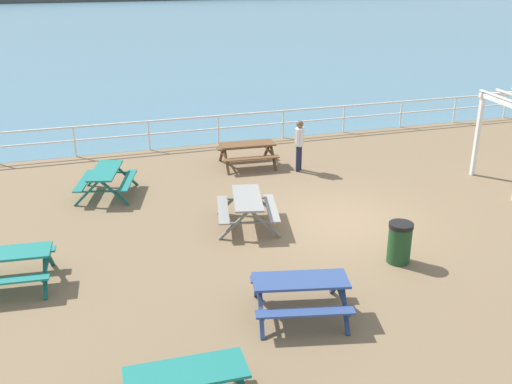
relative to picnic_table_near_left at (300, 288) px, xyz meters
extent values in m
cube|color=#846B4C|center=(2.60, 3.72, -0.68)|extent=(30.00, 24.00, 0.20)
cube|color=teal|center=(2.60, 56.47, -0.58)|extent=(142.00, 90.00, 0.01)
cube|color=#4C4C47|center=(2.60, 99.47, -0.58)|extent=(142.00, 6.00, 1.80)
cube|color=white|center=(2.60, 11.47, 0.47)|extent=(23.00, 0.06, 0.06)
cube|color=white|center=(2.60, 11.47, -0.01)|extent=(23.00, 0.05, 0.05)
cylinder|color=white|center=(-3.79, 11.47, -0.06)|extent=(0.07, 0.07, 1.05)
cylinder|color=white|center=(-1.23, 11.47, -0.06)|extent=(0.07, 0.07, 1.05)
cylinder|color=white|center=(1.32, 11.47, -0.06)|extent=(0.07, 0.07, 1.05)
cylinder|color=white|center=(3.88, 11.47, -0.06)|extent=(0.07, 0.07, 1.05)
cylinder|color=white|center=(6.44, 11.47, -0.06)|extent=(0.07, 0.07, 1.05)
cylinder|color=white|center=(8.99, 11.47, -0.06)|extent=(0.07, 0.07, 1.05)
cylinder|color=white|center=(11.55, 11.47, -0.06)|extent=(0.07, 0.07, 1.05)
cylinder|color=white|center=(14.10, 11.47, -0.06)|extent=(0.07, 0.07, 1.05)
cube|color=#334C84|center=(0.00, 0.00, 0.17)|extent=(1.91, 1.09, 0.05)
cube|color=#334C84|center=(0.14, 0.60, -0.13)|extent=(1.81, 0.66, 0.04)
cube|color=#334C84|center=(-0.14, -0.60, -0.13)|extent=(1.81, 0.66, 0.04)
cube|color=navy|center=(0.84, 0.19, -0.21)|extent=(0.26, 0.79, 0.79)
cube|color=navy|center=(0.68, -0.54, -0.21)|extent=(0.26, 0.79, 0.79)
cube|color=navy|center=(0.76, -0.18, -0.16)|extent=(0.40, 1.47, 0.04)
cube|color=navy|center=(-0.68, 0.54, -0.21)|extent=(0.26, 0.79, 0.79)
cube|color=navy|center=(-0.84, -0.19, -0.21)|extent=(0.26, 0.79, 0.79)
cube|color=navy|center=(-0.76, 0.18, -0.16)|extent=(0.40, 1.47, 0.04)
cube|color=#1E7A70|center=(-2.57, -1.95, 0.17)|extent=(1.82, 0.76, 0.05)
cube|color=#1E7A70|center=(-2.55, -1.33, -0.13)|extent=(1.81, 0.32, 0.04)
cube|color=#165B54|center=(-1.78, -1.60, -0.21)|extent=(0.11, 0.79, 0.79)
cube|color=#165B54|center=(-1.79, -1.98, -0.16)|extent=(0.11, 1.50, 0.04)
cube|color=gray|center=(0.24, 4.23, 0.17)|extent=(1.08, 1.91, 0.05)
cube|color=gray|center=(-0.36, 4.37, -0.13)|extent=(0.65, 1.81, 0.04)
cube|color=gray|center=(0.85, 4.09, -0.13)|extent=(0.65, 1.81, 0.04)
cube|color=slate|center=(0.05, 5.07, -0.21)|extent=(0.79, 0.25, 0.79)
cube|color=slate|center=(0.78, 4.91, -0.21)|extent=(0.79, 0.25, 0.79)
cube|color=slate|center=(0.42, 4.99, -0.16)|extent=(1.48, 0.39, 0.04)
cube|color=slate|center=(-0.29, 3.55, -0.21)|extent=(0.79, 0.25, 0.79)
cube|color=slate|center=(0.44, 3.39, -0.21)|extent=(0.79, 0.25, 0.79)
cube|color=slate|center=(0.07, 3.47, -0.16)|extent=(1.48, 0.39, 0.04)
cube|color=brown|center=(1.61, 8.72, 0.17)|extent=(1.84, 0.81, 0.05)
cube|color=brown|center=(1.65, 9.34, -0.13)|extent=(1.81, 0.37, 0.04)
cube|color=brown|center=(1.57, 8.10, -0.13)|extent=(1.81, 0.37, 0.04)
cube|color=#50351E|center=(2.41, 9.05, -0.21)|extent=(0.13, 0.80, 0.79)
cube|color=#50351E|center=(2.36, 8.30, -0.21)|extent=(0.13, 0.80, 0.79)
cube|color=#50351E|center=(2.39, 8.67, -0.16)|extent=(0.15, 1.50, 0.04)
cube|color=#50351E|center=(0.85, 9.14, -0.21)|extent=(0.13, 0.80, 0.79)
cube|color=#50351E|center=(0.81, 8.40, -0.21)|extent=(0.13, 0.80, 0.79)
cube|color=#50351E|center=(0.83, 8.77, -0.16)|extent=(0.15, 1.50, 0.04)
cube|color=#1E7A70|center=(-3.03, 7.45, 0.17)|extent=(1.16, 1.92, 0.05)
cube|color=#1E7A70|center=(-3.63, 7.62, -0.13)|extent=(0.74, 1.80, 0.04)
cube|color=#1E7A70|center=(-2.43, 7.29, -0.13)|extent=(0.74, 1.80, 0.04)
cube|color=#165B54|center=(-3.18, 8.31, -0.21)|extent=(0.78, 0.29, 0.79)
cube|color=#165B54|center=(-2.46, 8.10, -0.21)|extent=(0.78, 0.29, 0.79)
cube|color=#165B54|center=(-2.82, 8.20, -0.16)|extent=(1.46, 0.46, 0.04)
cube|color=#165B54|center=(-3.60, 6.80, -0.21)|extent=(0.78, 0.29, 0.79)
cube|color=#165B54|center=(-2.88, 6.60, -0.21)|extent=(0.78, 0.29, 0.79)
cube|color=#165B54|center=(-3.24, 6.70, -0.16)|extent=(1.46, 0.46, 0.04)
cube|color=#1E7A70|center=(-5.38, 2.86, 0.17)|extent=(1.86, 0.87, 0.05)
cube|color=#1E7A70|center=(-5.32, 3.48, -0.13)|extent=(1.82, 0.43, 0.04)
cube|color=#1E7A70|center=(-5.43, 2.24, -0.13)|extent=(1.82, 0.43, 0.04)
cube|color=#165B54|center=(-4.56, 3.16, -0.21)|extent=(0.15, 0.80, 0.79)
cube|color=#165B54|center=(-4.63, 2.41, -0.21)|extent=(0.15, 0.80, 0.79)
cube|color=#165B54|center=(-4.60, 2.79, -0.16)|extent=(0.20, 1.50, 0.04)
cylinder|color=#1E2338|center=(3.00, 7.69, -0.16)|extent=(0.14, 0.14, 0.85)
cylinder|color=#1E2338|center=(3.11, 7.83, -0.16)|extent=(0.14, 0.14, 0.85)
cube|color=white|center=(3.06, 7.76, 0.56)|extent=(0.38, 0.40, 0.58)
cylinder|color=white|center=(2.92, 7.59, 0.58)|extent=(0.09, 0.09, 0.52)
cylinder|color=white|center=(3.19, 7.93, 0.58)|extent=(0.09, 0.09, 0.52)
sphere|color=brown|center=(3.06, 7.76, 0.96)|extent=(0.23, 0.23, 0.23)
cube|color=white|center=(8.17, 5.70, 0.67)|extent=(0.12, 0.12, 2.50)
cube|color=white|center=(8.07, 4.61, 1.98)|extent=(0.35, 2.44, 0.12)
cube|color=white|center=(8.07, 4.61, 2.10)|extent=(0.32, 2.56, 0.04)
cylinder|color=#1E4723|center=(2.91, 1.31, -0.16)|extent=(0.52, 0.52, 0.85)
cylinder|color=black|center=(2.91, 1.31, 0.32)|extent=(0.55, 0.55, 0.10)
camera|label=1|loc=(-3.72, -8.87, 5.75)|focal=40.99mm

